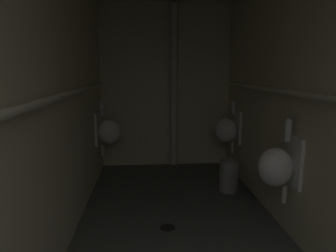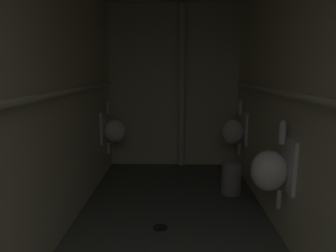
# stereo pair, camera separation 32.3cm
# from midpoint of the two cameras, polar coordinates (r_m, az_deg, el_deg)

# --- Properties ---
(floor) EXTENTS (2.06, 4.47, 0.08)m
(floor) POSITION_cam_midpoint_polar(r_m,az_deg,el_deg) (2.81, -0.76, -21.85)
(floor) COLOR #4C4F4C
(floor) RESTS_ON ground
(wall_left) EXTENTS (0.06, 4.47, 2.42)m
(wall_left) POSITION_cam_midpoint_polar(r_m,az_deg,el_deg) (2.53, -24.15, 3.88)
(wall_left) COLOR beige
(wall_left) RESTS_ON ground
(wall_right) EXTENTS (0.06, 4.47, 2.42)m
(wall_right) POSITION_cam_midpoint_polar(r_m,az_deg,el_deg) (2.64, 21.46, 4.32)
(wall_right) COLOR beige
(wall_right) RESTS_ON ground
(wall_back) EXTENTS (2.06, 0.06, 2.42)m
(wall_back) POSITION_cam_midpoint_polar(r_m,az_deg,el_deg) (4.58, -2.52, 7.41)
(wall_back) COLOR beige
(wall_back) RESTS_ON ground
(urinal_left_mid) EXTENTS (0.32, 0.30, 0.76)m
(urinal_left_mid) POSITION_cam_midpoint_polar(r_m,az_deg,el_deg) (4.16, -13.63, -0.95)
(urinal_left_mid) COLOR white
(urinal_right_mid) EXTENTS (0.32, 0.30, 0.76)m
(urinal_right_mid) POSITION_cam_midpoint_polar(r_m,az_deg,el_deg) (2.71, 16.98, -7.32)
(urinal_right_mid) COLOR white
(urinal_right_far) EXTENTS (0.32, 0.30, 0.76)m
(urinal_right_far) POSITION_cam_midpoint_polar(r_m,az_deg,el_deg) (4.18, 9.13, -0.70)
(urinal_right_far) COLOR white
(supply_pipe_left) EXTENTS (0.06, 3.73, 0.06)m
(supply_pipe_left) POSITION_cam_midpoint_polar(r_m,az_deg,el_deg) (2.51, -22.18, 5.49)
(supply_pipe_left) COLOR beige
(supply_pipe_right) EXTENTS (0.06, 3.76, 0.06)m
(supply_pipe_right) POSITION_cam_midpoint_polar(r_m,az_deg,el_deg) (2.58, 19.96, 5.75)
(supply_pipe_right) COLOR beige
(standpipe_back_wall) EXTENTS (0.11, 0.11, 2.37)m
(standpipe_back_wall) POSITION_cam_midpoint_polar(r_m,az_deg,el_deg) (4.47, -0.93, 7.34)
(standpipe_back_wall) COLOR beige
(standpipe_back_wall) RESTS_ON ground
(floor_drain) EXTENTS (0.14, 0.14, 0.01)m
(floor_drain) POSITION_cam_midpoint_polar(r_m,az_deg,el_deg) (2.99, -3.39, -18.76)
(floor_drain) COLOR black
(floor_drain) RESTS_ON ground
(waste_bin) EXTENTS (0.23, 0.23, 0.39)m
(waste_bin) POSITION_cam_midpoint_polar(r_m,az_deg,el_deg) (3.74, 9.07, -9.37)
(waste_bin) COLOR gray
(waste_bin) RESTS_ON ground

